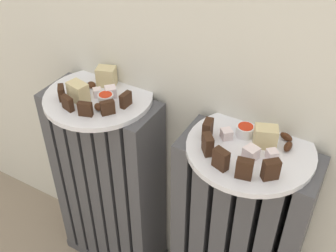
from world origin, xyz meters
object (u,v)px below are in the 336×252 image
object	(u,v)px
jam_bowl_left	(106,98)
jam_bowl_right	(245,130)
plate_left	(98,97)
radiator_left	(110,188)
fork	(90,83)
plate_right	(250,149)
radiator_right	(235,244)

from	to	relation	value
jam_bowl_left	jam_bowl_right	size ratio (longest dim) A/B	0.97
plate_left	radiator_left	bearing A→B (deg)	-90.00
radiator_left	jam_bowl_left	bearing A→B (deg)	-25.43
jam_bowl_left	fork	distance (m)	0.10
radiator_left	plate_right	size ratio (longest dim) A/B	2.28
radiator_right	plate_right	world-z (taller)	plate_right
plate_right	plate_left	bearing A→B (deg)	180.00
plate_right	fork	xyz separation A→B (m)	(-0.43, 0.03, 0.01)
radiator_left	fork	distance (m)	0.32
radiator_left	jam_bowl_left	size ratio (longest dim) A/B	16.27
plate_left	plate_right	size ratio (longest dim) A/B	1.00
jam_bowl_left	radiator_right	bearing A→B (deg)	2.91
radiator_right	plate_left	xyz separation A→B (m)	(-0.38, 0.00, 0.31)
fork	plate_left	bearing A→B (deg)	-33.30
plate_left	jam_bowl_right	xyz separation A→B (m)	(0.36, 0.03, 0.02)
radiator_left	fork	size ratio (longest dim) A/B	6.58
radiator_right	jam_bowl_left	size ratio (longest dim) A/B	16.27
radiator_right	fork	size ratio (longest dim) A/B	6.58
plate_left	jam_bowl_left	distance (m)	0.05
plate_left	jam_bowl_right	world-z (taller)	jam_bowl_right
jam_bowl_left	jam_bowl_right	world-z (taller)	same
plate_right	jam_bowl_right	distance (m)	0.04
jam_bowl_left	fork	size ratio (longest dim) A/B	0.40
radiator_right	plate_right	bearing A→B (deg)	63.43
radiator_right	plate_right	distance (m)	0.31
radiator_left	plate_left	distance (m)	0.31
radiator_left	plate_right	xyz separation A→B (m)	(0.38, 0.00, 0.31)
radiator_right	fork	xyz separation A→B (m)	(-0.43, 0.03, 0.31)
radiator_right	jam_bowl_right	bearing A→B (deg)	129.76
radiator_left	fork	world-z (taller)	fork
jam_bowl_right	fork	bearing A→B (deg)	179.63
plate_left	fork	distance (m)	0.06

